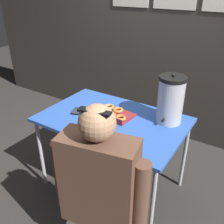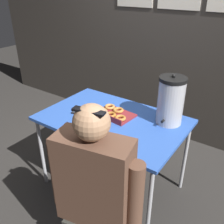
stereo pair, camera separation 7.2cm
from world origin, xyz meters
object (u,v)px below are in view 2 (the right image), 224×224
object	(u,v)px
donut_box	(113,113)
cell_phone	(78,110)
person_seated	(95,199)
coffee_urn	(171,101)

from	to	relation	value
donut_box	cell_phone	world-z (taller)	donut_box
cell_phone	person_seated	xyz separation A→B (m)	(0.67, -0.60, -0.17)
person_seated	coffee_urn	bearing A→B (deg)	-106.92
coffee_urn	person_seated	size ratio (longest dim) A/B	0.34
coffee_urn	cell_phone	size ratio (longest dim) A/B	2.86
coffee_urn	person_seated	distance (m)	0.96
person_seated	cell_phone	bearing A→B (deg)	-53.34
donut_box	coffee_urn	xyz separation A→B (m)	(0.45, 0.16, 0.18)
person_seated	donut_box	bearing A→B (deg)	-74.83
donut_box	person_seated	size ratio (longest dim) A/B	0.28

